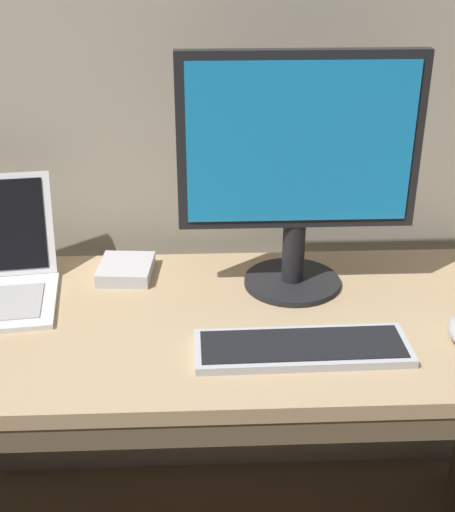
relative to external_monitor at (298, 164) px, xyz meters
name	(u,v)px	position (x,y,z in m)	size (l,w,h in m)	color
desk	(182,402)	(-0.25, -0.13, -0.50)	(1.61, 0.60, 0.73)	tan
external_monitor	(298,164)	(0.00, 0.00, 0.00)	(0.50, 0.21, 0.52)	black
wired_keyboard	(302,348)	(-0.01, -0.26, -0.28)	(0.41, 0.14, 0.02)	#BCBCC1
external_drive_box	(126,269)	(-0.38, 0.07, -0.27)	(0.12, 0.13, 0.03)	silver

